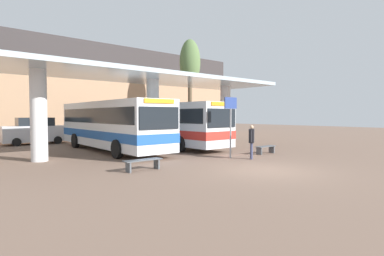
{
  "coord_description": "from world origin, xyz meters",
  "views": [
    {
      "loc": [
        -10.29,
        -7.56,
        2.31
      ],
      "look_at": [
        0.0,
        4.76,
        1.6
      ],
      "focal_mm": 28.0,
      "sensor_mm": 36.0,
      "label": 1
    }
  ],
  "objects_px": {
    "waiting_bench_mid_platform": "(143,162)",
    "parked_car_street": "(35,131)",
    "transit_bus_left_bay": "(111,124)",
    "waiting_bench_near_pillar": "(266,148)",
    "poplar_tree_behind_right": "(190,65)",
    "pedestrian_waiting": "(252,138)",
    "transit_bus_center_bay": "(161,123)",
    "info_sign_platform": "(231,115)"
  },
  "relations": [
    {
      "from": "waiting_bench_mid_platform",
      "to": "parked_car_street",
      "type": "bearing_deg",
      "value": 92.77
    },
    {
      "from": "transit_bus_left_bay",
      "to": "waiting_bench_near_pillar",
      "type": "relative_size",
      "value": 7.57
    },
    {
      "from": "transit_bus_left_bay",
      "to": "poplar_tree_behind_right",
      "type": "height_order",
      "value": "poplar_tree_behind_right"
    },
    {
      "from": "poplar_tree_behind_right",
      "to": "waiting_bench_near_pillar",
      "type": "bearing_deg",
      "value": -110.48
    },
    {
      "from": "pedestrian_waiting",
      "to": "poplar_tree_behind_right",
      "type": "height_order",
      "value": "poplar_tree_behind_right"
    },
    {
      "from": "transit_bus_left_bay",
      "to": "pedestrian_waiting",
      "type": "height_order",
      "value": "transit_bus_left_bay"
    },
    {
      "from": "transit_bus_center_bay",
      "to": "poplar_tree_behind_right",
      "type": "relative_size",
      "value": 1.25
    },
    {
      "from": "info_sign_platform",
      "to": "waiting_bench_mid_platform",
      "type": "bearing_deg",
      "value": -178.37
    },
    {
      "from": "pedestrian_waiting",
      "to": "transit_bus_center_bay",
      "type": "bearing_deg",
      "value": 55.46
    },
    {
      "from": "transit_bus_center_bay",
      "to": "pedestrian_waiting",
      "type": "relative_size",
      "value": 7.06
    },
    {
      "from": "transit_bus_center_bay",
      "to": "pedestrian_waiting",
      "type": "height_order",
      "value": "transit_bus_center_bay"
    },
    {
      "from": "transit_bus_left_bay",
      "to": "transit_bus_center_bay",
      "type": "relative_size",
      "value": 0.92
    },
    {
      "from": "waiting_bench_near_pillar",
      "to": "parked_car_street",
      "type": "distance_m",
      "value": 17.77
    },
    {
      "from": "waiting_bench_mid_platform",
      "to": "waiting_bench_near_pillar",
      "type": "bearing_deg",
      "value": 0.0
    },
    {
      "from": "transit_bus_center_bay",
      "to": "info_sign_platform",
      "type": "bearing_deg",
      "value": 84.23
    },
    {
      "from": "transit_bus_center_bay",
      "to": "parked_car_street",
      "type": "xyz_separation_m",
      "value": [
        -6.81,
        7.54,
        -0.72
      ]
    },
    {
      "from": "waiting_bench_near_pillar",
      "to": "info_sign_platform",
      "type": "height_order",
      "value": "info_sign_platform"
    },
    {
      "from": "transit_bus_center_bay",
      "to": "pedestrian_waiting",
      "type": "xyz_separation_m",
      "value": [
        -0.08,
        -8.55,
        -0.65
      ]
    },
    {
      "from": "waiting_bench_near_pillar",
      "to": "pedestrian_waiting",
      "type": "height_order",
      "value": "pedestrian_waiting"
    },
    {
      "from": "transit_bus_left_bay",
      "to": "poplar_tree_behind_right",
      "type": "bearing_deg",
      "value": -153.01
    },
    {
      "from": "transit_bus_left_bay",
      "to": "parked_car_street",
      "type": "xyz_separation_m",
      "value": [
        -2.72,
        7.92,
        -0.74
      ]
    },
    {
      "from": "transit_bus_left_bay",
      "to": "waiting_bench_near_pillar",
      "type": "height_order",
      "value": "transit_bus_left_bay"
    },
    {
      "from": "waiting_bench_mid_platform",
      "to": "parked_car_street",
      "type": "distance_m",
      "value": 15.3
    },
    {
      "from": "waiting_bench_near_pillar",
      "to": "info_sign_platform",
      "type": "xyz_separation_m",
      "value": [
        -2.87,
        0.15,
        1.96
      ]
    },
    {
      "from": "waiting_bench_near_pillar",
      "to": "parked_car_street",
      "type": "relative_size",
      "value": 0.33
    },
    {
      "from": "poplar_tree_behind_right",
      "to": "parked_car_street",
      "type": "relative_size",
      "value": 2.14
    },
    {
      "from": "transit_bus_left_bay",
      "to": "poplar_tree_behind_right",
      "type": "xyz_separation_m",
      "value": [
        11.16,
        5.56,
        5.66
      ]
    },
    {
      "from": "waiting_bench_near_pillar",
      "to": "info_sign_platform",
      "type": "bearing_deg",
      "value": 176.91
    },
    {
      "from": "transit_bus_left_bay",
      "to": "waiting_bench_near_pillar",
      "type": "bearing_deg",
      "value": 131.34
    },
    {
      "from": "transit_bus_center_bay",
      "to": "info_sign_platform",
      "type": "height_order",
      "value": "info_sign_platform"
    },
    {
      "from": "poplar_tree_behind_right",
      "to": "parked_car_street",
      "type": "bearing_deg",
      "value": 170.34
    },
    {
      "from": "waiting_bench_mid_platform",
      "to": "info_sign_platform",
      "type": "xyz_separation_m",
      "value": [
        5.45,
        0.15,
        1.95
      ]
    },
    {
      "from": "pedestrian_waiting",
      "to": "waiting_bench_mid_platform",
      "type": "bearing_deg",
      "value": 138.1
    },
    {
      "from": "transit_bus_left_bay",
      "to": "parked_car_street",
      "type": "distance_m",
      "value": 8.41
    },
    {
      "from": "parked_car_street",
      "to": "info_sign_platform",
      "type": "bearing_deg",
      "value": -66.35
    },
    {
      "from": "transit_bus_left_bay",
      "to": "transit_bus_center_bay",
      "type": "distance_m",
      "value": 4.1
    },
    {
      "from": "info_sign_platform",
      "to": "poplar_tree_behind_right",
      "type": "distance_m",
      "value": 15.74
    },
    {
      "from": "transit_bus_left_bay",
      "to": "waiting_bench_mid_platform",
      "type": "xyz_separation_m",
      "value": [
        -1.99,
        -7.34,
        -1.41
      ]
    },
    {
      "from": "waiting_bench_mid_platform",
      "to": "transit_bus_center_bay",
      "type": "bearing_deg",
      "value": 51.83
    },
    {
      "from": "pedestrian_waiting",
      "to": "poplar_tree_behind_right",
      "type": "bearing_deg",
      "value": 28.49
    },
    {
      "from": "transit_bus_left_bay",
      "to": "transit_bus_center_bay",
      "type": "height_order",
      "value": "transit_bus_left_bay"
    },
    {
      "from": "waiting_bench_mid_platform",
      "to": "parked_car_street",
      "type": "relative_size",
      "value": 0.36
    }
  ]
}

